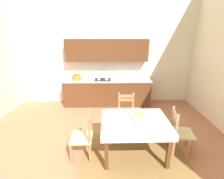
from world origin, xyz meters
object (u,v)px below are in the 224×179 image
at_px(dining_table, 135,126).
at_px(dining_chair_window_side, 180,132).
at_px(kitchen_cabinetry, 107,80).
at_px(dining_chair_kitchen_side, 126,113).
at_px(dining_chair_tv_side, 83,137).
at_px(fruit_bowl, 139,116).

relative_size(dining_table, dining_chair_window_side, 1.41).
relative_size(kitchen_cabinetry, dining_chair_kitchen_side, 3.15).
bearing_deg(dining_chair_tv_side, kitchen_cabinetry, 80.84).
bearing_deg(kitchen_cabinetry, dining_chair_kitchen_side, -71.82).
bearing_deg(dining_chair_window_side, dining_table, -176.56).
height_order(dining_table, dining_chair_window_side, dining_chair_window_side).
bearing_deg(fruit_bowl, dining_chair_window_side, -0.91).
distance_m(kitchen_cabinetry, dining_chair_kitchen_side, 1.70).
distance_m(dining_chair_window_side, fruit_bowl, 0.94).
bearing_deg(dining_chair_window_side, dining_chair_tv_side, -176.04).
bearing_deg(fruit_bowl, dining_chair_kitchen_side, 100.12).
distance_m(kitchen_cabinetry, dining_chair_window_side, 2.92).
relative_size(kitchen_cabinetry, dining_table, 2.24).
relative_size(kitchen_cabinetry, fruit_bowl, 9.76).
xyz_separation_m(dining_chair_kitchen_side, fruit_bowl, (0.15, -0.86, 0.37)).
xyz_separation_m(kitchen_cabinetry, fruit_bowl, (0.67, -2.43, -0.04)).
bearing_deg(dining_chair_window_side, kitchen_cabinetry, 122.10).
xyz_separation_m(dining_chair_tv_side, dining_chair_window_side, (1.95, 0.13, 0.00)).
bearing_deg(dining_chair_kitchen_side, kitchen_cabinetry, 108.18).
relative_size(kitchen_cabinetry, dining_chair_tv_side, 3.15).
relative_size(dining_chair_kitchen_side, fruit_bowl, 3.10).
bearing_deg(dining_table, dining_chair_tv_side, -175.56).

